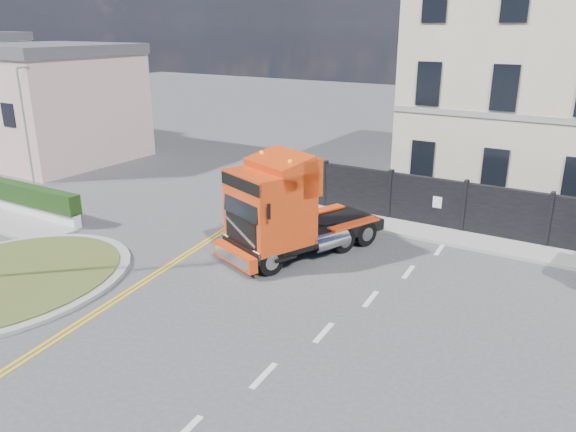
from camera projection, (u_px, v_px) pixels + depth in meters
The scene contains 10 objects.
ground at pixel (241, 299), 16.47m from camera, with size 120.00×120.00×0.00m, color #424244.
traffic_island at pixel (2, 281), 17.48m from camera, with size 6.80×6.80×0.17m.
hedge_wall at pixel (14, 196), 23.85m from camera, with size 8.00×0.55×1.35m.
seaside_bldg_pink at pixel (52, 108), 32.62m from camera, with size 8.00×8.00×6.00m, color beige.
seaside_bldg_cream at pixel (3, 104), 38.35m from camera, with size 9.00×8.00×5.00m, color beige.
hoarding_fence at pixel (535, 219), 20.18m from camera, with size 18.80×0.25×2.00m.
georgian_building at pixel (565, 69), 24.95m from camera, with size 12.30×10.30×12.80m.
pavement_far at pixel (511, 249), 20.03m from camera, with size 20.00×1.60×0.12m, color gray.
truck at pixel (284, 213), 19.05m from camera, with size 4.24×6.32×3.55m.
lamppost_slim at pixel (24, 117), 26.88m from camera, with size 0.24×0.48×5.82m.
Camera 1 is at (8.88, -11.90, 7.67)m, focal length 35.00 mm.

